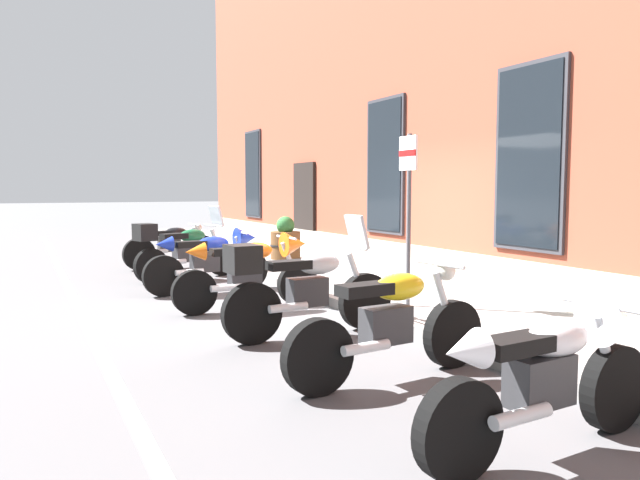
{
  "coord_description": "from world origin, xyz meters",
  "views": [
    {
      "loc": [
        7.71,
        -3.88,
        1.68
      ],
      "look_at": [
        -1.35,
        0.66,
        0.81
      ],
      "focal_mm": 33.6,
      "sensor_mm": 36.0,
      "label": 1
    }
  ],
  "objects_px": {
    "barrel_planter": "(285,241)",
    "motorcycle_blue_sport": "(212,258)",
    "motorcycle_silver_touring": "(303,288)",
    "motorcycle_green_touring": "(182,249)",
    "motorcycle_yellow_naked": "(392,325)",
    "parking_sign": "(408,195)",
    "motorcycle_orange_sport": "(254,268)",
    "motorcycle_black_naked": "(172,246)",
    "motorcycle_white_sport": "(554,368)"
  },
  "relations": [
    {
      "from": "motorcycle_black_naked",
      "to": "motorcycle_orange_sport",
      "type": "bearing_deg",
      "value": 0.29
    },
    {
      "from": "motorcycle_black_naked",
      "to": "motorcycle_white_sport",
      "type": "xyz_separation_m",
      "value": [
        10.04,
        0.14,
        0.07
      ]
    },
    {
      "from": "motorcycle_yellow_naked",
      "to": "barrel_planter",
      "type": "height_order",
      "value": "barrel_planter"
    },
    {
      "from": "motorcycle_yellow_naked",
      "to": "barrel_planter",
      "type": "distance_m",
      "value": 8.07
    },
    {
      "from": "motorcycle_white_sport",
      "to": "motorcycle_silver_touring",
      "type": "bearing_deg",
      "value": -176.85
    },
    {
      "from": "motorcycle_yellow_naked",
      "to": "motorcycle_green_touring",
      "type": "bearing_deg",
      "value": -177.92
    },
    {
      "from": "parking_sign",
      "to": "motorcycle_orange_sport",
      "type": "bearing_deg",
      "value": -129.51
    },
    {
      "from": "motorcycle_yellow_naked",
      "to": "parking_sign",
      "type": "bearing_deg",
      "value": 142.33
    },
    {
      "from": "motorcycle_blue_sport",
      "to": "motorcycle_white_sport",
      "type": "distance_m",
      "value": 6.75
    },
    {
      "from": "barrel_planter",
      "to": "motorcycle_black_naked",
      "type": "bearing_deg",
      "value": -105.45
    },
    {
      "from": "motorcycle_silver_touring",
      "to": "motorcycle_white_sport",
      "type": "xyz_separation_m",
      "value": [
        3.38,
        0.19,
        -0.03
      ]
    },
    {
      "from": "motorcycle_silver_touring",
      "to": "barrel_planter",
      "type": "height_order",
      "value": "motorcycle_silver_touring"
    },
    {
      "from": "motorcycle_white_sport",
      "to": "parking_sign",
      "type": "xyz_separation_m",
      "value": [
        -3.78,
        1.51,
        1.06
      ]
    },
    {
      "from": "motorcycle_silver_touring",
      "to": "parking_sign",
      "type": "xyz_separation_m",
      "value": [
        -0.4,
        1.7,
        1.03
      ]
    },
    {
      "from": "motorcycle_blue_sport",
      "to": "motorcycle_orange_sport",
      "type": "xyz_separation_m",
      "value": [
        1.62,
        0.12,
        0.01
      ]
    },
    {
      "from": "motorcycle_yellow_naked",
      "to": "parking_sign",
      "type": "relative_size",
      "value": 0.95
    },
    {
      "from": "motorcycle_orange_sport",
      "to": "motorcycle_silver_touring",
      "type": "height_order",
      "value": "motorcycle_silver_touring"
    },
    {
      "from": "motorcycle_blue_sport",
      "to": "motorcycle_white_sport",
      "type": "xyz_separation_m",
      "value": [
        6.75,
        0.24,
        -0.02
      ]
    },
    {
      "from": "motorcycle_white_sport",
      "to": "barrel_planter",
      "type": "bearing_deg",
      "value": 166.88
    },
    {
      "from": "motorcycle_orange_sport",
      "to": "motorcycle_yellow_naked",
      "type": "distance_m",
      "value": 3.47
    },
    {
      "from": "motorcycle_silver_touring",
      "to": "motorcycle_white_sport",
      "type": "height_order",
      "value": "motorcycle_silver_touring"
    },
    {
      "from": "motorcycle_black_naked",
      "to": "motorcycle_green_touring",
      "type": "xyz_separation_m",
      "value": [
        1.77,
        -0.22,
        0.09
      ]
    },
    {
      "from": "motorcycle_green_touring",
      "to": "motorcycle_blue_sport",
      "type": "relative_size",
      "value": 0.98
    },
    {
      "from": "motorcycle_green_touring",
      "to": "motorcycle_yellow_naked",
      "type": "xyz_separation_m",
      "value": [
        6.6,
        0.24,
        -0.07
      ]
    },
    {
      "from": "motorcycle_black_naked",
      "to": "motorcycle_orange_sport",
      "type": "distance_m",
      "value": 4.91
    },
    {
      "from": "motorcycle_blue_sport",
      "to": "parking_sign",
      "type": "bearing_deg",
      "value": 30.6
    },
    {
      "from": "motorcycle_green_touring",
      "to": "motorcycle_silver_touring",
      "type": "xyz_separation_m",
      "value": [
        4.88,
        0.18,
        0.01
      ]
    },
    {
      "from": "motorcycle_black_naked",
      "to": "motorcycle_white_sport",
      "type": "relative_size",
      "value": 1.0
    },
    {
      "from": "motorcycle_green_touring",
      "to": "motorcycle_orange_sport",
      "type": "xyz_separation_m",
      "value": [
        3.13,
        0.24,
        0.01
      ]
    },
    {
      "from": "motorcycle_orange_sport",
      "to": "barrel_planter",
      "type": "distance_m",
      "value": 4.85
    },
    {
      "from": "motorcycle_orange_sport",
      "to": "motorcycle_green_touring",
      "type": "bearing_deg",
      "value": -175.57
    },
    {
      "from": "motorcycle_orange_sport",
      "to": "motorcycle_yellow_naked",
      "type": "relative_size",
      "value": 1.01
    },
    {
      "from": "motorcycle_black_naked",
      "to": "motorcycle_blue_sport",
      "type": "height_order",
      "value": "motorcycle_blue_sport"
    },
    {
      "from": "motorcycle_yellow_naked",
      "to": "motorcycle_silver_touring",
      "type": "bearing_deg",
      "value": -177.85
    },
    {
      "from": "motorcycle_blue_sport",
      "to": "motorcycle_green_touring",
      "type": "bearing_deg",
      "value": -175.35
    },
    {
      "from": "motorcycle_black_naked",
      "to": "motorcycle_green_touring",
      "type": "height_order",
      "value": "motorcycle_green_touring"
    },
    {
      "from": "barrel_planter",
      "to": "motorcycle_orange_sport",
      "type": "bearing_deg",
      "value": -28.45
    },
    {
      "from": "motorcycle_white_sport",
      "to": "barrel_planter",
      "type": "xyz_separation_m",
      "value": [
        -9.39,
        2.19,
        -0.02
      ]
    },
    {
      "from": "motorcycle_black_naked",
      "to": "motorcycle_silver_touring",
      "type": "distance_m",
      "value": 6.66
    },
    {
      "from": "motorcycle_orange_sport",
      "to": "motorcycle_white_sport",
      "type": "height_order",
      "value": "motorcycle_orange_sport"
    },
    {
      "from": "motorcycle_silver_touring",
      "to": "motorcycle_green_touring",
      "type": "bearing_deg",
      "value": -177.94
    },
    {
      "from": "motorcycle_black_naked",
      "to": "motorcycle_silver_touring",
      "type": "bearing_deg",
      "value": -0.37
    },
    {
      "from": "barrel_planter",
      "to": "motorcycle_blue_sport",
      "type": "bearing_deg",
      "value": -42.59
    },
    {
      "from": "motorcycle_white_sport",
      "to": "motorcycle_green_touring",
      "type": "bearing_deg",
      "value": -177.49
    },
    {
      "from": "motorcycle_white_sport",
      "to": "motorcycle_yellow_naked",
      "type": "bearing_deg",
      "value": -175.82
    },
    {
      "from": "motorcycle_black_naked",
      "to": "motorcycle_white_sport",
      "type": "bearing_deg",
      "value": 0.82
    },
    {
      "from": "motorcycle_blue_sport",
      "to": "barrel_planter",
      "type": "relative_size",
      "value": 2.25
    },
    {
      "from": "motorcycle_black_naked",
      "to": "motorcycle_green_touring",
      "type": "relative_size",
      "value": 0.99
    },
    {
      "from": "motorcycle_white_sport",
      "to": "motorcycle_blue_sport",
      "type": "bearing_deg",
      "value": -177.97
    },
    {
      "from": "motorcycle_blue_sport",
      "to": "parking_sign",
      "type": "relative_size",
      "value": 0.94
    }
  ]
}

